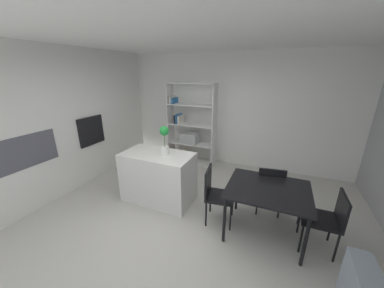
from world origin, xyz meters
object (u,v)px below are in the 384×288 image
Objects in this scene: dining_chair_island_side at (214,191)px; dining_table at (268,193)px; kitchen_island at (158,177)px; dining_chair_far at (270,186)px; built_in_oven at (91,131)px; potted_plant_on_island at (165,138)px; dining_chair_window_side at (329,217)px; open_bookshelf at (189,129)px.

dining_table is at bearing -97.28° from dining_chair_island_side.
kitchen_island is 1.46× the size of dining_chair_far.
built_in_oven reaches higher than dining_chair_far.
potted_plant_on_island is at bearing 1.36° from dining_chair_far.
kitchen_island is 1.49× the size of dining_chair_window_side.
dining_chair_far reaches higher than dining_table.
dining_chair_window_side is (2.88, -1.98, -0.38)m from open_bookshelf.
open_bookshelf is 2.90m from dining_table.
open_bookshelf reaches higher than dining_chair_island_side.
dining_chair_window_side is 1.55m from dining_chair_island_side.
potted_plant_on_island is 0.55× the size of dining_chair_island_side.
dining_table is at bearing -4.29° from kitchen_island.
potted_plant_on_island reaches higher than built_in_oven.
kitchen_island is at bearing 175.71° from dining_table.
potted_plant_on_island is 0.45× the size of dining_table.
potted_plant_on_island is at bearing 173.50° from dining_table.
potted_plant_on_island reaches higher than dining_table.
open_bookshelf is 2.35× the size of dining_chair_far.
dining_chair_island_side is (-1.55, -0.02, 0.02)m from dining_chair_window_side.
dining_chair_far is at bearing 10.71° from kitchen_island.
open_bookshelf is 2.40× the size of dining_chair_window_side.
dining_chair_window_side is at bearing 138.24° from dining_chair_far.
built_in_oven is 3.72m from dining_chair_far.
open_bookshelf is at bearing -125.29° from dining_chair_window_side.
dining_chair_far reaches higher than dining_chair_window_side.
open_bookshelf is 2.26× the size of dining_chair_island_side.
dining_table is (3.66, -0.33, -0.42)m from built_in_oven.
kitchen_island reaches higher than dining_chair_island_side.
dining_table is (2.11, -1.98, -0.21)m from open_bookshelf.
built_in_oven is 0.30× the size of open_bookshelf.
dining_chair_window_side is at bearing -4.28° from built_in_oven.
dining_chair_far is (1.92, 0.36, 0.07)m from kitchen_island.
built_in_oven is 2.96m from dining_chair_island_side.
potted_plant_on_island is 1.22m from dining_chair_island_side.
potted_plant_on_island reaches higher than kitchen_island.
dining_chair_island_side reaches higher than dining_chair_far.
dining_table is at bearing -90.75° from dining_chair_window_side.
open_bookshelf reaches higher than potted_plant_on_island.
dining_table is at bearing -6.50° from potted_plant_on_island.
potted_plant_on_island is (1.89, -0.13, 0.11)m from built_in_oven.
built_in_oven is at bearing -95.14° from dining_chair_window_side.
open_bookshelf reaches higher than built_in_oven.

